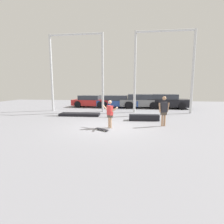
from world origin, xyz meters
name	(u,v)px	position (x,y,z in m)	size (l,w,h in m)	color
ground_plane	(109,127)	(0.00, 0.00, 0.00)	(36.00, 36.00, 0.00)	gray
skateboarder	(110,113)	(0.10, -0.15, 0.83)	(0.95, 0.96, 1.48)	#DBAD89
skateboard	(102,129)	(-0.22, -0.78, 0.06)	(0.78, 0.61, 0.08)	black
grind_box	(144,118)	(2.02, 2.16, 0.19)	(1.93, 0.52, 0.39)	black
manual_pad	(80,114)	(-2.74, 3.48, 0.09)	(3.00, 1.00, 0.18)	black
canopy_support_left	(76,66)	(-3.70, 5.83, 3.93)	(4.85, 0.20, 6.68)	silver
canopy_support_right	(164,65)	(3.70, 5.83, 3.93)	(4.85, 0.20, 6.68)	silver
parked_car_red	(91,101)	(-3.28, 9.11, 0.62)	(4.10, 2.06, 1.26)	red
parked_car_blue	(117,101)	(-0.42, 9.07, 0.63)	(4.25, 1.97, 1.28)	#284793
parked_car_grey	(141,101)	(2.06, 9.10, 0.69)	(4.55, 2.15, 1.41)	slate
parked_car_black	(166,101)	(4.58, 9.07, 0.70)	(4.51, 2.15, 1.43)	black
bystander	(164,110)	(3.01, 0.64, 0.94)	(0.65, 0.35, 1.68)	tan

